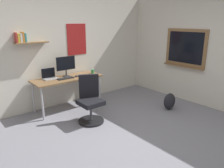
{
  "coord_description": "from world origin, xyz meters",
  "views": [
    {
      "loc": [
        -2.45,
        -2.27,
        1.99
      ],
      "look_at": [
        0.02,
        0.72,
        0.85
      ],
      "focal_mm": 34.68,
      "sensor_mm": 36.0,
      "label": 1
    }
  ],
  "objects_px": {
    "desk": "(67,80)",
    "coffee_mug": "(93,71)",
    "laptop": "(50,76)",
    "computer_mouse": "(77,76)",
    "monitor_primary": "(66,65)",
    "office_chair": "(90,102)",
    "backpack": "(170,101)",
    "keyboard": "(66,78)"
  },
  "relations": [
    {
      "from": "laptop",
      "to": "monitor_primary",
      "type": "relative_size",
      "value": 0.67
    },
    {
      "from": "monitor_primary",
      "to": "keyboard",
      "type": "height_order",
      "value": "monitor_primary"
    },
    {
      "from": "office_chair",
      "to": "desk",
      "type": "bearing_deg",
      "value": 91.01
    },
    {
      "from": "backpack",
      "to": "keyboard",
      "type": "bearing_deg",
      "value": 141.21
    },
    {
      "from": "desk",
      "to": "computer_mouse",
      "type": "xyz_separation_m",
      "value": [
        0.2,
        -0.08,
        0.09
      ]
    },
    {
      "from": "desk",
      "to": "monitor_primary",
      "type": "relative_size",
      "value": 3.38
    },
    {
      "from": "backpack",
      "to": "laptop",
      "type": "bearing_deg",
      "value": 141.09
    },
    {
      "from": "monitor_primary",
      "to": "backpack",
      "type": "relative_size",
      "value": 1.2
    },
    {
      "from": "laptop",
      "to": "computer_mouse",
      "type": "bearing_deg",
      "value": -22.35
    },
    {
      "from": "monitor_primary",
      "to": "office_chair",
      "type": "bearing_deg",
      "value": -91.35
    },
    {
      "from": "computer_mouse",
      "to": "laptop",
      "type": "bearing_deg",
      "value": 157.65
    },
    {
      "from": "desk",
      "to": "backpack",
      "type": "height_order",
      "value": "desk"
    },
    {
      "from": "backpack",
      "to": "computer_mouse",
      "type": "bearing_deg",
      "value": 136.54
    },
    {
      "from": "office_chair",
      "to": "laptop",
      "type": "relative_size",
      "value": 3.06
    },
    {
      "from": "office_chair",
      "to": "laptop",
      "type": "xyz_separation_m",
      "value": [
        -0.37,
        1.04,
        0.39
      ]
    },
    {
      "from": "desk",
      "to": "monitor_primary",
      "type": "distance_m",
      "value": 0.36
    },
    {
      "from": "monitor_primary",
      "to": "backpack",
      "type": "distance_m",
      "value": 2.53
    },
    {
      "from": "computer_mouse",
      "to": "desk",
      "type": "bearing_deg",
      "value": 158.74
    },
    {
      "from": "monitor_primary",
      "to": "coffee_mug",
      "type": "relative_size",
      "value": 5.04
    },
    {
      "from": "laptop",
      "to": "monitor_primary",
      "type": "height_order",
      "value": "monitor_primary"
    },
    {
      "from": "keyboard",
      "to": "computer_mouse",
      "type": "height_order",
      "value": "computer_mouse"
    },
    {
      "from": "office_chair",
      "to": "coffee_mug",
      "type": "bearing_deg",
      "value": 52.38
    },
    {
      "from": "office_chair",
      "to": "laptop",
      "type": "height_order",
      "value": "laptop"
    },
    {
      "from": "desk",
      "to": "backpack",
      "type": "relative_size",
      "value": 4.06
    },
    {
      "from": "monitor_primary",
      "to": "keyboard",
      "type": "xyz_separation_m",
      "value": [
        -0.12,
        -0.18,
        -0.26
      ]
    },
    {
      "from": "desk",
      "to": "monitor_primary",
      "type": "height_order",
      "value": "monitor_primary"
    },
    {
      "from": "desk",
      "to": "coffee_mug",
      "type": "height_order",
      "value": "coffee_mug"
    },
    {
      "from": "monitor_primary",
      "to": "computer_mouse",
      "type": "xyz_separation_m",
      "value": [
        0.16,
        -0.18,
        -0.25
      ]
    },
    {
      "from": "laptop",
      "to": "keyboard",
      "type": "xyz_separation_m",
      "value": [
        0.27,
        -0.23,
        -0.04
      ]
    },
    {
      "from": "computer_mouse",
      "to": "coffee_mug",
      "type": "xyz_separation_m",
      "value": [
        0.48,
        0.05,
        0.03
      ]
    },
    {
      "from": "computer_mouse",
      "to": "backpack",
      "type": "bearing_deg",
      "value": -43.46
    },
    {
      "from": "desk",
      "to": "computer_mouse",
      "type": "distance_m",
      "value": 0.23
    },
    {
      "from": "keyboard",
      "to": "computer_mouse",
      "type": "distance_m",
      "value": 0.28
    },
    {
      "from": "laptop",
      "to": "backpack",
      "type": "bearing_deg",
      "value": -38.91
    },
    {
      "from": "coffee_mug",
      "to": "computer_mouse",
      "type": "bearing_deg",
      "value": -174.08
    },
    {
      "from": "keyboard",
      "to": "coffee_mug",
      "type": "relative_size",
      "value": 4.02
    },
    {
      "from": "coffee_mug",
      "to": "backpack",
      "type": "relative_size",
      "value": 0.24
    },
    {
      "from": "monitor_primary",
      "to": "keyboard",
      "type": "distance_m",
      "value": 0.34
    },
    {
      "from": "office_chair",
      "to": "backpack",
      "type": "relative_size",
      "value": 2.46
    },
    {
      "from": "coffee_mug",
      "to": "laptop",
      "type": "bearing_deg",
      "value": 170.26
    },
    {
      "from": "desk",
      "to": "keyboard",
      "type": "relative_size",
      "value": 4.24
    },
    {
      "from": "desk",
      "to": "laptop",
      "type": "xyz_separation_m",
      "value": [
        -0.35,
        0.15,
        0.13
      ]
    }
  ]
}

